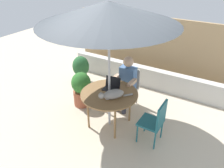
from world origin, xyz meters
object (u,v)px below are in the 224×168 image
(patio_umbrella, at_px, (109,13))
(potted_plant_near_fence, at_px, (81,68))
(patio_table, at_px, (109,96))
(potted_plant_by_chair, at_px, (82,88))
(chair_empty, at_px, (156,120))
(person_seated, at_px, (126,81))
(cat, at_px, (112,95))
(laptop, at_px, (112,85))
(chair_occupied, at_px, (129,85))

(patio_umbrella, xyz_separation_m, potted_plant_near_fence, (-1.58, 1.14, -1.82))
(patio_table, distance_m, potted_plant_by_chair, 0.99)
(patio_umbrella, distance_m, chair_empty, 1.97)
(patio_table, bearing_deg, potted_plant_by_chair, 162.49)
(potted_plant_near_fence, bearing_deg, patio_table, -35.70)
(person_seated, distance_m, cat, 0.86)
(potted_plant_by_chair, bearing_deg, laptop, -6.44)
(potted_plant_near_fence, bearing_deg, laptop, -31.77)
(person_seated, relative_size, cat, 2.36)
(patio_umbrella, relative_size, laptop, 7.29)
(patio_table, distance_m, patio_umbrella, 1.54)
(laptop, bearing_deg, patio_umbrella, -74.49)
(potted_plant_near_fence, relative_size, potted_plant_by_chair, 0.92)
(person_seated, xyz_separation_m, laptop, (-0.05, -0.51, 0.13))
(patio_umbrella, relative_size, potted_plant_near_fence, 3.23)
(chair_occupied, bearing_deg, laptop, -94.50)
(chair_occupied, height_order, potted_plant_by_chair, chair_occupied)
(chair_occupied, xyz_separation_m, potted_plant_by_chair, (-0.91, -0.57, -0.08))
(patio_umbrella, relative_size, chair_occupied, 2.76)
(laptop, bearing_deg, patio_table, -74.49)
(patio_umbrella, height_order, potted_plant_near_fence, patio_umbrella)
(patio_table, height_order, chair_occupied, chair_occupied)
(patio_table, xyz_separation_m, potted_plant_near_fence, (-1.58, 1.14, -0.28))
(patio_umbrella, bearing_deg, laptop, 105.51)
(potted_plant_by_chair, bearing_deg, potted_plant_near_fence, 128.39)
(patio_umbrella, bearing_deg, person_seated, 90.00)
(cat, xyz_separation_m, potted_plant_near_fence, (-1.72, 1.27, -0.42))
(chair_empty, xyz_separation_m, laptop, (-1.01, 0.21, 0.30))
(chair_occupied, xyz_separation_m, cat, (0.14, -0.99, 0.32))
(chair_occupied, bearing_deg, potted_plant_by_chair, -147.78)
(potted_plant_near_fence, bearing_deg, person_seated, -15.36)
(patio_umbrella, bearing_deg, chair_empty, -0.99)
(patio_umbrella, height_order, cat, patio_umbrella)
(patio_table, relative_size, laptop, 3.32)
(chair_empty, distance_m, potted_plant_near_fence, 2.79)
(chair_empty, height_order, potted_plant_by_chair, chair_empty)
(laptop, bearing_deg, potted_plant_near_fence, 148.23)
(patio_table, distance_m, cat, 0.23)
(patio_table, bearing_deg, laptop, 105.51)
(person_seated, xyz_separation_m, cat, (0.14, -0.83, 0.15))
(chair_occupied, distance_m, cat, 1.05)
(patio_umbrella, xyz_separation_m, chair_occupied, (0.00, 0.86, -1.72))
(chair_occupied, distance_m, potted_plant_by_chair, 1.08)
(patio_table, relative_size, chair_empty, 1.26)
(patio_umbrella, height_order, potted_plant_by_chair, patio_umbrella)
(cat, bearing_deg, potted_plant_near_fence, 143.63)
(person_seated, relative_size, potted_plant_near_fence, 1.63)
(chair_occupied, distance_m, chair_empty, 1.30)
(patio_table, xyz_separation_m, chair_occupied, (0.00, 0.86, -0.18))
(patio_table, bearing_deg, person_seated, 90.00)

